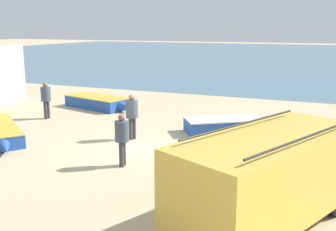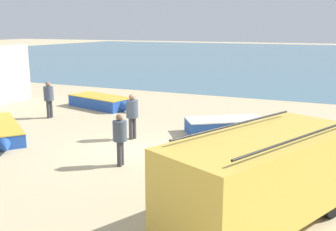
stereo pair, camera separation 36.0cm
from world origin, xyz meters
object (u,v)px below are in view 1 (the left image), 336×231
(fisherman_0, at_px, (46,97))
(fisherman_2, at_px, (122,135))
(fishing_rowboat_1, at_px, (99,102))
(fishing_rowboat_2, at_px, (227,125))
(parked_van, at_px, (270,175))
(fisherman_1, at_px, (132,113))

(fisherman_0, xyz_separation_m, fisherman_2, (6.62, -4.44, -0.04))
(fishing_rowboat_1, relative_size, fishing_rowboat_2, 1.18)
(fisherman_0, bearing_deg, fishing_rowboat_2, 10.21)
(fisherman_0, distance_m, fisherman_2, 7.97)
(fisherman_0, bearing_deg, parked_van, -25.22)
(fishing_rowboat_1, xyz_separation_m, fisherman_2, (5.67, -7.57, 0.70))
(parked_van, xyz_separation_m, fishing_rowboat_2, (-2.80, 7.37, -0.85))
(fishing_rowboat_2, xyz_separation_m, fisherman_2, (-2.05, -5.37, 0.72))
(fisherman_1, height_order, fisherman_2, fisherman_1)
(fisherman_1, distance_m, fisherman_2, 3.06)
(fishing_rowboat_1, bearing_deg, parked_van, -28.02)
(fisherman_1, xyz_separation_m, fisherman_2, (1.14, -2.84, -0.06))
(fisherman_0, distance_m, fisherman_1, 5.71)
(parked_van, distance_m, fisherman_2, 5.25)
(fisherman_1, relative_size, fisherman_2, 1.06)
(fisherman_2, bearing_deg, fisherman_1, 105.95)
(fishing_rowboat_1, bearing_deg, fisherman_1, -31.89)
(parked_van, xyz_separation_m, fisherman_1, (-5.98, 4.85, -0.07))
(fishing_rowboat_1, height_order, fishing_rowboat_2, fishing_rowboat_1)
(fishing_rowboat_2, bearing_deg, fishing_rowboat_1, 130.24)
(parked_van, relative_size, fisherman_2, 3.19)
(fisherman_1, bearing_deg, parked_van, 156.78)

